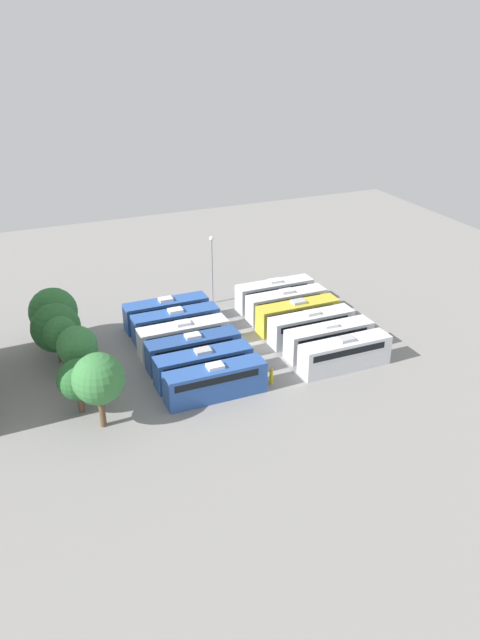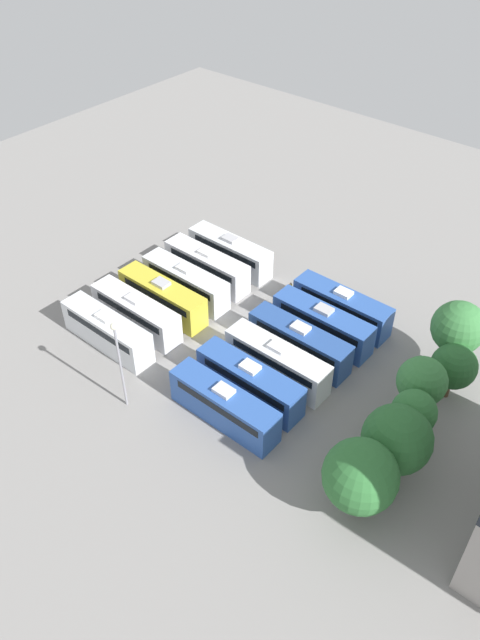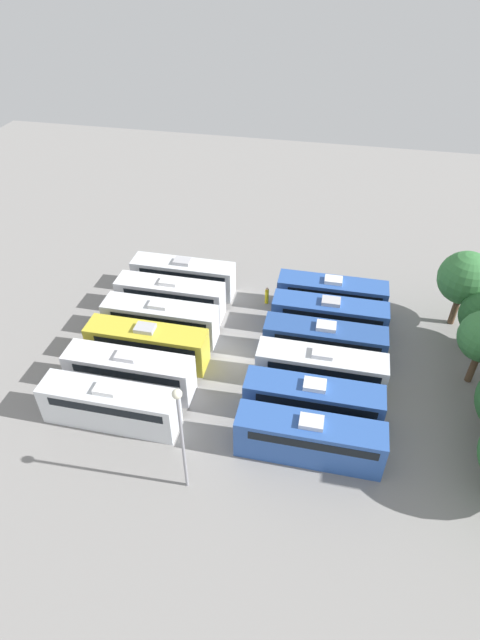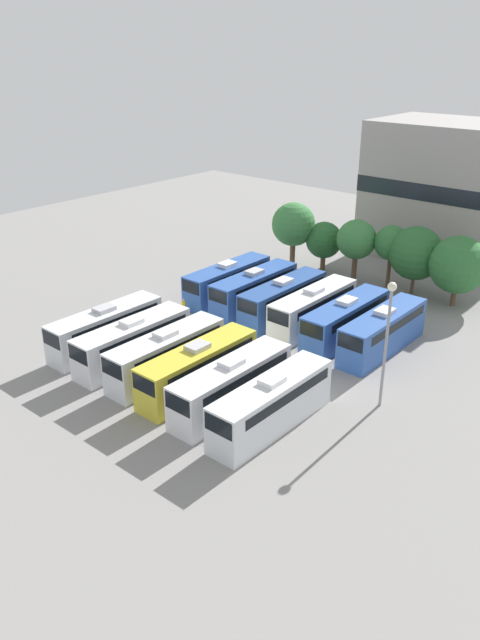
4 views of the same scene
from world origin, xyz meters
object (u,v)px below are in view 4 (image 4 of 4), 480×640
at_px(bus_5, 272,403).
at_px(bus_1, 133,341).
at_px(bus_3, 198,367).
at_px(bus_0, 106,328).
at_px(bus_2, 167,353).
at_px(depot_building, 449,190).
at_px(light_pole, 388,326).
at_px(bus_4, 232,384).
at_px(worker_person, 184,309).
at_px(tree_1, 324,240).
at_px(tree_4, 416,253).
at_px(bus_9, 313,308).
at_px(bus_11, 383,330).
at_px(tree_0, 294,225).
at_px(tree_2, 356,240).
at_px(bus_6, 228,280).
at_px(bus_8, 283,298).
at_px(tree_3, 392,243).
at_px(tree_5, 458,265).
at_px(bus_7, 254,289).
at_px(bus_10, 346,319).

bearing_deg(bus_5, bus_1, 179.73).
bearing_deg(bus_3, bus_0, -179.57).
relative_size(bus_2, depot_building, 0.60).
distance_m(bus_3, light_pole, 13.43).
bearing_deg(bus_4, worker_person, 147.54).
xyz_separation_m(bus_3, tree_1, (-7.52, 26.91, 1.68)).
distance_m(bus_0, tree_4, 30.46).
bearing_deg(bus_9, tree_4, 77.48).
height_order(bus_2, bus_9, same).
xyz_separation_m(bus_5, bus_9, (-6.91, 14.59, 0.00)).
xyz_separation_m(bus_11, tree_0, (-17.43, 11.41, 3.14)).
relative_size(tree_2, tree_4, 0.98).
height_order(bus_6, tree_4, tree_4).
height_order(bus_8, tree_1, tree_1).
relative_size(tree_1, tree_3, 0.85).
relative_size(bus_0, bus_9, 1.00).
bearing_deg(tree_2, bus_0, -105.42).
distance_m(bus_0, bus_9, 17.66).
bearing_deg(light_pole, tree_5, 100.22).
bearing_deg(bus_8, tree_4, 64.53).
xyz_separation_m(tree_0, depot_building, (10.37, 15.19, 2.66)).
height_order(tree_2, tree_5, tree_5).
distance_m(tree_1, tree_4, 10.40).
bearing_deg(bus_7, bus_8, -2.44).
relative_size(tree_4, depot_building, 0.40).
height_order(bus_0, tree_3, tree_3).
bearing_deg(bus_1, bus_8, 76.69).
relative_size(bus_6, tree_2, 1.51).
xyz_separation_m(bus_0, bus_5, (17.19, -0.23, 0.00)).
height_order(bus_2, tree_0, tree_0).
bearing_deg(depot_building, bus_0, -103.91).
bearing_deg(bus_11, bus_10, -178.31).
xyz_separation_m(tree_1, tree_3, (7.76, 0.22, 1.18)).
bearing_deg(bus_2, bus_8, 90.22).
bearing_deg(bus_7, tree_0, 108.82).
distance_m(bus_3, depot_building, 41.13).
bearing_deg(bus_11, tree_3, 116.85).
bearing_deg(bus_9, bus_3, -89.84).
distance_m(bus_11, tree_4, 13.96).
xyz_separation_m(bus_2, tree_1, (-4.24, 26.91, 1.68)).
bearing_deg(tree_1, bus_4, -68.14).
distance_m(bus_11, tree_2, 15.80).
bearing_deg(bus_8, bus_2, -89.78).
bearing_deg(bus_11, light_pole, -61.43).
relative_size(bus_4, bus_8, 1.00).
bearing_deg(depot_building, bus_4, -85.00).
xyz_separation_m(bus_2, tree_3, (3.52, 27.13, 2.86)).
xyz_separation_m(bus_4, bus_8, (-6.69, 14.50, 0.00)).
distance_m(bus_0, bus_6, 14.51).
height_order(bus_0, bus_9, same).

